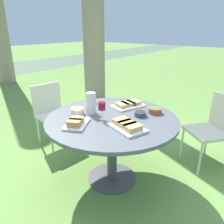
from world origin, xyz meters
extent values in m
plane|color=#668E42|center=(0.00, 0.00, 0.00)|extent=(40.00, 40.00, 0.00)
cylinder|color=#4C4C51|center=(0.00, 0.00, 0.01)|extent=(0.55, 0.55, 0.02)
cylinder|color=#4C4C51|center=(0.00, 0.00, 0.37)|extent=(0.11, 0.11, 0.71)
cylinder|color=#4C5156|center=(0.00, 0.00, 0.74)|extent=(1.36, 1.36, 0.03)
cube|color=beige|center=(0.93, -0.72, 0.45)|extent=(0.60, 0.61, 0.04)
cube|color=beige|center=(1.08, -0.84, 0.68)|extent=(0.29, 0.37, 0.42)
cylinder|color=beige|center=(0.90, -0.45, 0.22)|extent=(0.03, 0.03, 0.43)
cylinder|color=beige|center=(0.66, -0.76, 0.22)|extent=(0.03, 0.03, 0.43)
cylinder|color=beige|center=(1.20, -0.68, 0.22)|extent=(0.03, 0.03, 0.43)
cube|color=beige|center=(0.13, 1.13, 0.45)|extent=(0.49, 0.47, 0.04)
cube|color=beige|center=(0.15, 1.32, 0.68)|extent=(0.44, 0.08, 0.42)
cylinder|color=beige|center=(-0.08, 0.97, 0.22)|extent=(0.03, 0.03, 0.43)
cylinder|color=beige|center=(0.30, 0.92, 0.22)|extent=(0.03, 0.03, 0.43)
cylinder|color=beige|center=(-0.04, 1.33, 0.22)|extent=(0.03, 0.03, 0.43)
cylinder|color=beige|center=(0.35, 1.29, 0.22)|extent=(0.03, 0.03, 0.43)
cylinder|color=silver|center=(-0.04, 0.25, 0.88)|extent=(0.11, 0.11, 0.23)
cone|color=silver|center=(0.00, 0.25, 0.97)|extent=(0.03, 0.03, 0.03)
cylinder|color=silver|center=(-0.10, 0.05, 0.76)|extent=(0.06, 0.06, 0.01)
cylinder|color=silver|center=(-0.10, 0.05, 0.81)|extent=(0.01, 0.01, 0.10)
cylinder|color=maroon|center=(-0.10, 0.05, 0.90)|extent=(0.07, 0.07, 0.08)
cube|color=white|center=(-0.12, -0.27, 0.77)|extent=(0.33, 0.41, 0.02)
cube|color=tan|center=(-0.15, -0.35, 0.80)|extent=(0.18, 0.16, 0.05)
cube|color=tan|center=(-0.12, -0.27, 0.80)|extent=(0.18, 0.16, 0.05)
cube|color=tan|center=(-0.10, -0.20, 0.80)|extent=(0.18, 0.16, 0.05)
cube|color=white|center=(0.37, 0.06, 0.77)|extent=(0.42, 0.33, 0.02)
cube|color=tan|center=(0.45, 0.03, 0.80)|extent=(0.17, 0.18, 0.04)
cube|color=tan|center=(0.37, 0.06, 0.80)|extent=(0.17, 0.18, 0.04)
cube|color=tan|center=(0.30, 0.08, 0.80)|extent=(0.17, 0.18, 0.04)
cube|color=white|center=(-0.35, 0.15, 0.77)|extent=(0.35, 0.31, 0.02)
cube|color=#B2844C|center=(-0.41, 0.12, 0.81)|extent=(0.15, 0.16, 0.06)
cube|color=#B2844C|center=(-0.35, 0.15, 0.81)|extent=(0.15, 0.16, 0.06)
cylinder|color=beige|center=(-0.15, 0.35, 0.79)|extent=(0.14, 0.14, 0.06)
cylinder|color=#E0C147|center=(-0.15, 0.35, 0.81)|extent=(0.11, 0.11, 0.03)
cylinder|color=#B74733|center=(0.39, -0.29, 0.79)|extent=(0.14, 0.14, 0.06)
cylinder|color=#387533|center=(0.39, -0.29, 0.81)|extent=(0.12, 0.12, 0.03)
cylinder|color=#334256|center=(0.21, -0.21, 0.78)|extent=(0.12, 0.12, 0.05)
cylinder|color=#2D231E|center=(0.21, -0.21, 0.80)|extent=(0.10, 0.10, 0.02)
cylinder|color=silver|center=(0.23, 0.49, 0.81)|extent=(0.08, 0.08, 0.09)
cube|color=maroon|center=(1.31, 0.37, 0.12)|extent=(0.30, 0.14, 0.24)
torus|color=maroon|center=(1.31, 0.37, 0.27)|extent=(0.19, 0.01, 0.19)
camera|label=1|loc=(-1.64, -1.28, 1.62)|focal=35.00mm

